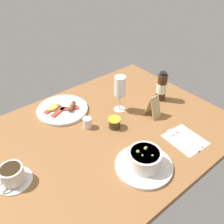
{
  "coord_description": "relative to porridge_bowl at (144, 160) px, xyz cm",
  "views": [
    {
      "loc": [
        -52.69,
        -66.65,
        74.48
      ],
      "look_at": [
        3.8,
        1.73,
        7.66
      ],
      "focal_mm": 39.7,
      "sensor_mm": 36.0,
      "label": 1
    }
  ],
  "objects": [
    {
      "name": "ground_plane",
      "position": [
        2.68,
        25.33,
        -5.01
      ],
      "size": [
        110.0,
        84.0,
        3.0
      ],
      "primitive_type": "cube",
      "color": "brown"
    },
    {
      "name": "cutlery_setting",
      "position": [
        24.81,
        -0.51,
        -3.26
      ],
      "size": [
        14.74,
        17.21,
        0.9
      ],
      "color": "silver",
      "rests_on": "ground_plane"
    },
    {
      "name": "porridge_bowl",
      "position": [
        0.0,
        0.0,
        0.0
      ],
      "size": [
        22.28,
        22.28,
        8.56
      ],
      "color": "silver",
      "rests_on": "ground_plane"
    },
    {
      "name": "menu_card",
      "position": [
        26.37,
        20.11,
        2.02
      ],
      "size": [
        5.31,
        6.81,
        11.18
      ],
      "color": "tan",
      "rests_on": "ground_plane"
    },
    {
      "name": "breakfast_plate",
      "position": [
        -5.72,
        51.69,
        -2.6
      ],
      "size": [
        25.34,
        25.34,
        3.7
      ],
      "color": "silver",
      "rests_on": "ground_plane"
    },
    {
      "name": "wine_glass",
      "position": [
        17.38,
        34.24,
        9.27
      ],
      "size": [
        5.81,
        5.81,
        18.67
      ],
      "color": "white",
      "rests_on": "ground_plane"
    },
    {
      "name": "creamer_jug",
      "position": [
        -3.15,
        33.27,
        -0.95
      ],
      "size": [
        5.0,
        4.1,
        5.49
      ],
      "color": "silver",
      "rests_on": "ground_plane"
    },
    {
      "name": "sauce_bottle_brown",
      "position": [
        40.3,
        27.47,
        3.94
      ],
      "size": [
        5.06,
        5.06,
        16.03
      ],
      "color": "#382314",
      "rests_on": "ground_plane"
    },
    {
      "name": "coffee_cup",
      "position": [
        -41.2,
        25.11,
        -0.25
      ],
      "size": [
        13.58,
        13.1,
        6.86
      ],
      "color": "silver",
      "rests_on": "ground_plane"
    },
    {
      "name": "jam_jar",
      "position": [
        6.55,
        24.89,
        -1.05
      ],
      "size": [
        5.66,
        5.66,
        4.86
      ],
      "color": "#352F15",
      "rests_on": "ground_plane"
    }
  ]
}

